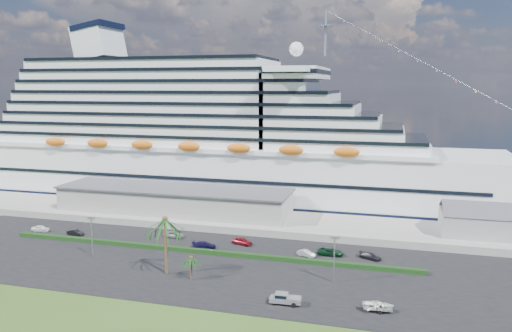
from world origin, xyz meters
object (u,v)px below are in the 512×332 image
(pickup_truck, at_px, (285,298))
(boat_trailer, at_px, (378,305))
(parked_car_3, at_px, (204,245))
(cruise_ship, at_px, (218,144))

(pickup_truck, distance_m, boat_trailer, 14.25)
(parked_car_3, distance_m, pickup_truck, 31.19)
(parked_car_3, bearing_deg, cruise_ship, 7.43)
(cruise_ship, xyz_separation_m, pickup_truck, (35.16, -66.85, -15.61))
(parked_car_3, height_order, boat_trailer, boat_trailer)
(boat_trailer, bearing_deg, cruise_ship, 126.94)
(cruise_ship, relative_size, boat_trailer, 34.52)
(parked_car_3, xyz_separation_m, pickup_truck, (22.13, -21.97, 0.24))
(cruise_ship, height_order, boat_trailer, cruise_ship)
(parked_car_3, relative_size, pickup_truck, 0.99)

